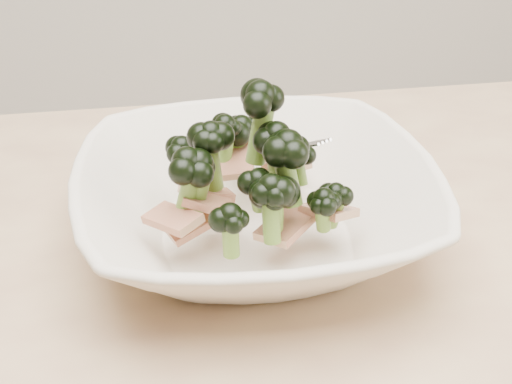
{
  "coord_description": "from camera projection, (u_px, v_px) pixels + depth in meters",
  "views": [
    {
      "loc": [
        -0.06,
        -0.44,
        1.1
      ],
      "look_at": [
        0.03,
        0.08,
        0.8
      ],
      "focal_mm": 50.0,
      "sensor_mm": 36.0,
      "label": 1
    }
  ],
  "objects": [
    {
      "name": "broccoli_dish",
      "position": [
        255.0,
        200.0,
        0.61
      ],
      "size": [
        0.31,
        0.31,
        0.15
      ],
      "color": "beige",
      "rests_on": "dining_table"
    }
  ]
}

